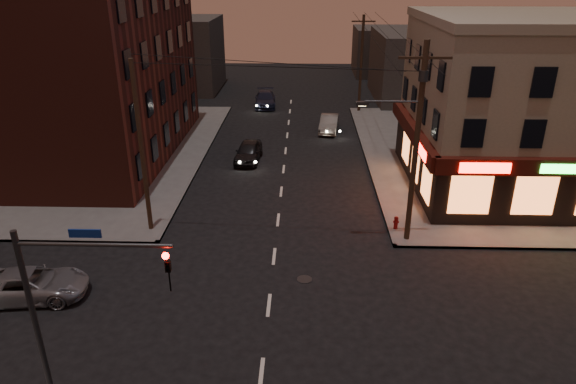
{
  "coord_description": "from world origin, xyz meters",
  "views": [
    {
      "loc": [
        1.36,
        -17.86,
        13.02
      ],
      "look_at": [
        0.66,
        4.63,
        3.2
      ],
      "focal_mm": 32.0,
      "sensor_mm": 36.0,
      "label": 1
    }
  ],
  "objects_px": {
    "sedan_near": "(248,152)",
    "suv_cross": "(31,285)",
    "sedan_far": "(265,99)",
    "fire_hydrant": "(396,222)",
    "sedan_mid": "(329,124)"
  },
  "relations": [
    {
      "from": "sedan_near",
      "to": "suv_cross",
      "type": "bearing_deg",
      "value": -109.47
    },
    {
      "from": "sedan_mid",
      "to": "fire_hydrant",
      "type": "height_order",
      "value": "sedan_mid"
    },
    {
      "from": "sedan_near",
      "to": "fire_hydrant",
      "type": "height_order",
      "value": "sedan_near"
    },
    {
      "from": "sedan_near",
      "to": "sedan_mid",
      "type": "height_order",
      "value": "sedan_near"
    },
    {
      "from": "fire_hydrant",
      "to": "suv_cross",
      "type": "bearing_deg",
      "value": -158.23
    },
    {
      "from": "sedan_near",
      "to": "sedan_mid",
      "type": "bearing_deg",
      "value": 54.8
    },
    {
      "from": "sedan_near",
      "to": "sedan_far",
      "type": "height_order",
      "value": "sedan_far"
    },
    {
      "from": "suv_cross",
      "to": "sedan_near",
      "type": "xyz_separation_m",
      "value": [
        7.55,
        17.4,
        0.06
      ]
    },
    {
      "from": "suv_cross",
      "to": "fire_hydrant",
      "type": "bearing_deg",
      "value": -74.85
    },
    {
      "from": "fire_hydrant",
      "to": "sedan_mid",
      "type": "bearing_deg",
      "value": 98.69
    },
    {
      "from": "sedan_near",
      "to": "fire_hydrant",
      "type": "distance_m",
      "value": 14.07
    },
    {
      "from": "sedan_far",
      "to": "fire_hydrant",
      "type": "bearing_deg",
      "value": -75.18
    },
    {
      "from": "fire_hydrant",
      "to": "sedan_far",
      "type": "bearing_deg",
      "value": 108.32
    },
    {
      "from": "sedan_near",
      "to": "sedan_far",
      "type": "distance_m",
      "value": 16.35
    },
    {
      "from": "sedan_far",
      "to": "fire_hydrant",
      "type": "height_order",
      "value": "sedan_far"
    }
  ]
}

